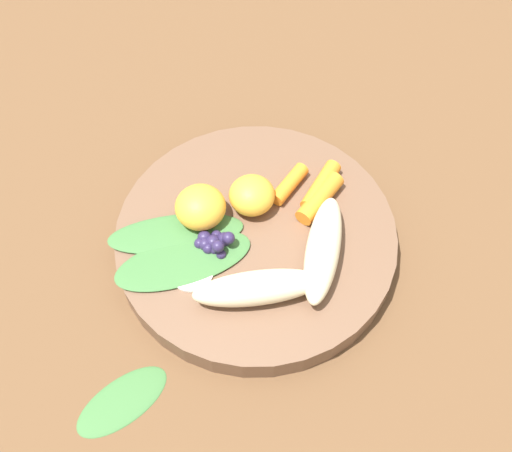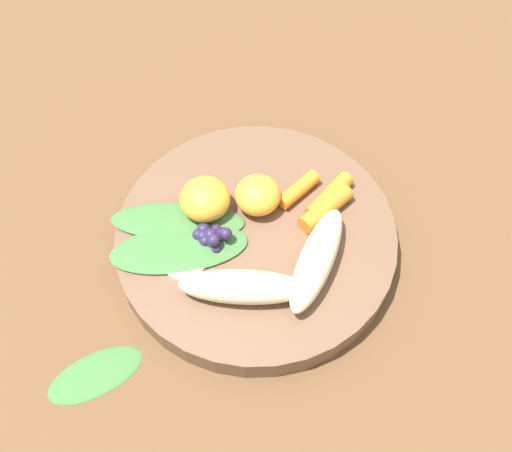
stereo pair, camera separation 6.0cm
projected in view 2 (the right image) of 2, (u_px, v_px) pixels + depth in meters
ground_plane at (256, 246)px, 0.64m from camera, size 2.40×2.40×0.00m
bowl at (256, 239)px, 0.63m from camera, size 0.28×0.28×0.03m
banana_peeled_left at (317, 259)px, 0.58m from camera, size 0.08×0.12×0.03m
banana_peeled_right at (243, 287)px, 0.56m from camera, size 0.11×0.11×0.03m
orange_segment_near at (205, 199)px, 0.61m from camera, size 0.05×0.05×0.04m
orange_segment_far at (258, 195)px, 0.62m from camera, size 0.05×0.05×0.04m
carrot_front at (326, 208)px, 0.62m from camera, size 0.02×0.06×0.02m
carrot_mid_left at (330, 196)px, 0.63m from camera, size 0.03×0.06×0.02m
carrot_mid_right at (298, 190)px, 0.63m from camera, size 0.02×0.05×0.02m
blueberry_pile at (212, 236)px, 0.60m from camera, size 0.04×0.03×0.02m
coconut_shred_patch at (185, 262)px, 0.59m from camera, size 0.04×0.04×0.00m
kale_leaf_left at (178, 221)px, 0.62m from camera, size 0.13×0.13×0.01m
kale_leaf_right at (179, 248)px, 0.60m from camera, size 0.12×0.14×0.01m
kale_leaf_stray at (95, 374)px, 0.56m from camera, size 0.06×0.10×0.01m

